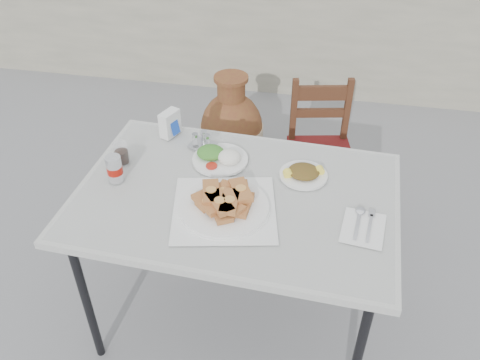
% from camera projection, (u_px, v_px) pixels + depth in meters
% --- Properties ---
extents(ground, '(80.00, 80.00, 0.00)m').
position_uv_depth(ground, '(236.00, 302.00, 2.76)').
color(ground, slate).
rests_on(ground, ground).
extents(cafe_table, '(1.41, 0.99, 0.84)m').
position_uv_depth(cafe_table, '(236.00, 204.00, 2.21)').
color(cafe_table, black).
rests_on(cafe_table, ground).
extents(pide_plate, '(0.50, 0.50, 0.09)m').
position_uv_depth(pide_plate, '(224.00, 202.00, 2.07)').
color(pide_plate, white).
rests_on(pide_plate, cafe_table).
extents(salad_rice_plate, '(0.26, 0.26, 0.07)m').
position_uv_depth(salad_rice_plate, '(219.00, 157.00, 2.35)').
color(salad_rice_plate, white).
rests_on(salad_rice_plate, cafe_table).
extents(salad_chopped_plate, '(0.22, 0.22, 0.05)m').
position_uv_depth(salad_chopped_plate, '(304.00, 173.00, 2.26)').
color(salad_chopped_plate, white).
rests_on(salad_chopped_plate, cafe_table).
extents(soda_can, '(0.07, 0.07, 0.12)m').
position_uv_depth(soda_can, '(115.00, 169.00, 2.21)').
color(soda_can, silver).
rests_on(soda_can, cafe_table).
extents(cola_glass, '(0.07, 0.07, 0.10)m').
position_uv_depth(cola_glass, '(122.00, 154.00, 2.33)').
color(cola_glass, white).
rests_on(cola_glass, cafe_table).
extents(napkin_holder, '(0.09, 0.12, 0.13)m').
position_uv_depth(napkin_holder, '(170.00, 123.00, 2.50)').
color(napkin_holder, white).
rests_on(napkin_holder, cafe_table).
extents(condiment_caddy, '(0.15, 0.13, 0.09)m').
position_uv_depth(condiment_caddy, '(203.00, 142.00, 2.43)').
color(condiment_caddy, silver).
rests_on(condiment_caddy, cafe_table).
extents(cutlery_napkin, '(0.19, 0.24, 0.02)m').
position_uv_depth(cutlery_napkin, '(363.00, 225.00, 2.01)').
color(cutlery_napkin, white).
rests_on(cutlery_napkin, cafe_table).
extents(chair, '(0.45, 0.45, 0.86)m').
position_uv_depth(chair, '(320.00, 150.00, 3.12)').
color(chair, '#3E1D10').
rests_on(chair, ground).
extents(terracotta_urn, '(0.43, 0.43, 0.75)m').
position_uv_depth(terracotta_urn, '(232.00, 130.00, 3.47)').
color(terracotta_urn, brown).
rests_on(terracotta_urn, ground).
extents(back_wall, '(6.00, 0.25, 1.20)m').
position_uv_depth(back_wall, '(293.00, 25.00, 4.32)').
color(back_wall, '#A7A08B').
rests_on(back_wall, ground).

